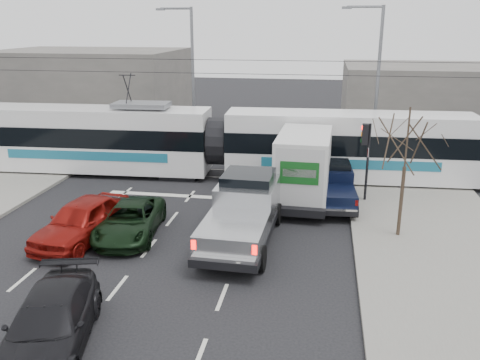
% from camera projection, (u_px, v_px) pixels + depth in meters
% --- Properties ---
extents(ground, '(120.00, 120.00, 0.00)m').
position_uv_depth(ground, '(193.00, 251.00, 18.70)').
color(ground, black).
rests_on(ground, ground).
extents(sidewalk_right, '(6.00, 60.00, 0.15)m').
position_uv_depth(sidewalk_right, '(450.00, 268.00, 17.27)').
color(sidewalk_right, gray).
rests_on(sidewalk_right, ground).
extents(rails, '(60.00, 1.60, 0.03)m').
position_uv_depth(rails, '(238.00, 174.00, 28.12)').
color(rails, '#33302D').
rests_on(rails, ground).
extents(building_left, '(14.00, 10.00, 6.00)m').
position_uv_depth(building_left, '(91.00, 88.00, 40.71)').
color(building_left, slate).
rests_on(building_left, ground).
extents(building_right, '(12.00, 10.00, 5.00)m').
position_uv_depth(building_right, '(424.00, 99.00, 38.68)').
color(building_right, slate).
rests_on(building_right, ground).
extents(bare_tree, '(2.40, 2.40, 5.00)m').
position_uv_depth(bare_tree, '(407.00, 144.00, 18.74)').
color(bare_tree, '#47382B').
rests_on(bare_tree, ground).
extents(traffic_signal, '(0.44, 0.44, 3.60)m').
position_uv_depth(traffic_signal, '(366.00, 145.00, 22.99)').
color(traffic_signal, black).
rests_on(traffic_signal, ground).
extents(street_lamp_near, '(2.38, 0.25, 9.00)m').
position_uv_depth(street_lamp_near, '(375.00, 76.00, 29.22)').
color(street_lamp_near, slate).
rests_on(street_lamp_near, ground).
extents(street_lamp_far, '(2.38, 0.25, 9.00)m').
position_uv_depth(street_lamp_far, '(190.00, 70.00, 32.90)').
color(street_lamp_far, slate).
rests_on(street_lamp_far, ground).
extents(catenary, '(60.00, 0.20, 7.00)m').
position_uv_depth(catenary, '(238.00, 105.00, 26.96)').
color(catenary, black).
rests_on(catenary, ground).
extents(tram, '(26.57, 3.78, 5.40)m').
position_uv_depth(tram, '(217.00, 142.00, 27.22)').
color(tram, white).
rests_on(tram, ground).
extents(silver_pickup, '(2.59, 6.74, 2.42)m').
position_uv_depth(silver_pickup, '(244.00, 209.00, 19.50)').
color(silver_pickup, black).
rests_on(silver_pickup, ground).
extents(box_truck, '(2.53, 6.74, 3.33)m').
position_uv_depth(box_truck, '(304.00, 167.00, 23.65)').
color(box_truck, black).
rests_on(box_truck, ground).
extents(navy_pickup, '(2.00, 4.60, 1.90)m').
position_uv_depth(navy_pickup, '(334.00, 185.00, 23.27)').
color(navy_pickup, black).
rests_on(navy_pickup, ground).
extents(green_car, '(2.67, 4.85, 1.29)m').
position_uv_depth(green_car, '(130.00, 220.00, 19.94)').
color(green_car, black).
rests_on(green_car, ground).
extents(red_car, '(2.69, 5.07, 1.64)m').
position_uv_depth(red_car, '(82.00, 221.00, 19.42)').
color(red_car, maroon).
rests_on(red_car, ground).
extents(dark_car, '(3.10, 5.23, 1.42)m').
position_uv_depth(dark_car, '(50.00, 324.00, 12.98)').
color(dark_car, black).
rests_on(dark_car, ground).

